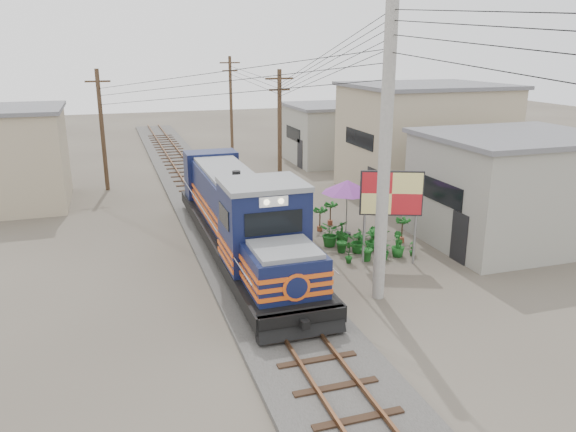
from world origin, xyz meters
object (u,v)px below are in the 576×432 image
object	(u,v)px
vendor	(381,228)
market_umbrella	(347,187)
locomotive	(241,217)
billboard	(391,196)

from	to	relation	value
vendor	market_umbrella	bearing A→B (deg)	-93.19
locomotive	billboard	bearing A→B (deg)	-25.22
vendor	billboard	bearing A→B (deg)	50.49
locomotive	vendor	distance (m)	5.93
locomotive	vendor	size ratio (longest dim) A/B	8.50
market_umbrella	vendor	distance (m)	2.52
market_umbrella	vendor	world-z (taller)	market_umbrella
billboard	market_umbrella	distance (m)	3.70
billboard	vendor	xyz separation A→B (m)	(0.50, 1.65, -1.85)
market_umbrella	billboard	bearing A→B (deg)	-86.89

